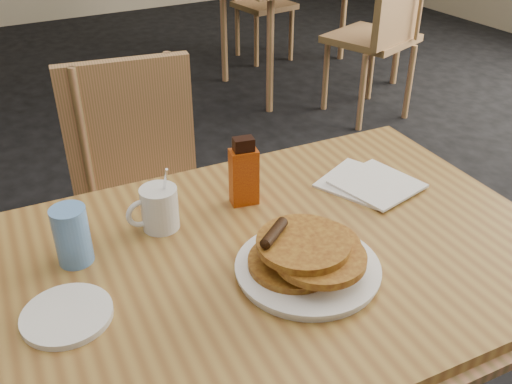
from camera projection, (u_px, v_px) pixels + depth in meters
main_table at (271, 268)px, 1.17m from camera, size 1.26×0.89×0.75m
chair_main_far at (144, 180)px, 1.81m from camera, size 0.47×0.48×0.91m
chair_neighbor_near at (384, 23)px, 3.23m from camera, size 0.56×0.57×0.98m
pancake_plate at (307, 260)px, 1.08m from camera, size 0.28×0.28×0.10m
coffee_mug at (158, 208)px, 1.20m from camera, size 0.11×0.08×0.15m
syrup_bottle at (244, 174)px, 1.27m from camera, size 0.07×0.05×0.16m
napkin_stack at (369, 183)px, 1.37m from camera, size 0.24×0.25×0.01m
blue_tumbler at (72, 235)px, 1.09m from camera, size 0.09×0.09×0.12m
side_saucer at (67, 315)px, 0.98m from camera, size 0.17×0.17×0.01m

